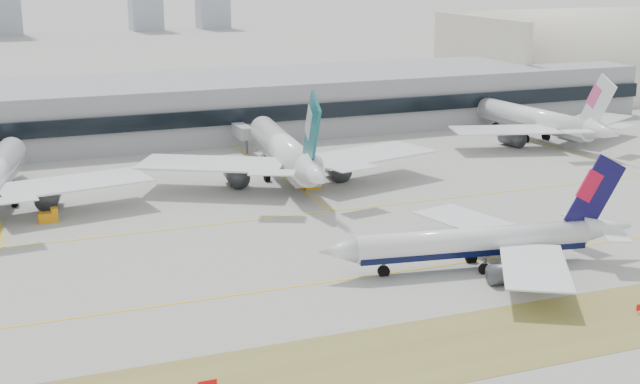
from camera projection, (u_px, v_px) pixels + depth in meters
name	position (u px, v px, depth m)	size (l,w,h in m)	color
ground	(324.00, 270.00, 138.19)	(3000.00, 3000.00, 0.00)	#9A9690
taxiing_airliner	(484.00, 242.00, 138.33)	(51.84, 44.66, 17.45)	white
widebody_cathay	(286.00, 153.00, 191.38)	(65.27, 64.33, 23.44)	white
widebody_china_air	(539.00, 121.00, 232.29)	(57.34, 56.39, 20.54)	white
terminal	(164.00, 109.00, 239.29)	(280.00, 43.10, 15.00)	gray
hangar	(585.00, 93.00, 314.80)	(91.00, 60.00, 60.00)	beige
hold_sign_left	(207.00, 384.00, 99.51)	(2.20, 0.15, 1.35)	red
gse_b	(49.00, 216.00, 163.00)	(3.55, 2.00, 2.60)	orange
gse_c	(313.00, 184.00, 186.51)	(3.55, 2.00, 2.60)	orange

